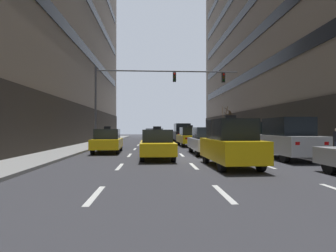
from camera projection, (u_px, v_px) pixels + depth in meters
The scene contains 41 objects.
ground_plane at pixel (185, 159), 14.89m from camera, with size 120.00×120.00×0.00m, color #38383D.
sidewalk_left at pixel (40, 158), 14.46m from camera, with size 2.65×80.00×0.14m, color gray.
sidewalk_right at pixel (322, 156), 15.32m from camera, with size 2.65×80.00×0.14m, color gray.
lane_stripe_l1_s2 at pixel (95, 195), 6.72m from camera, with size 0.16×2.00×0.01m, color silver.
lane_stripe_l1_s3 at pixel (120, 167), 11.71m from camera, with size 0.16×2.00×0.01m, color silver.
lane_stripe_l1_s4 at pixel (130, 155), 16.71m from camera, with size 0.16×2.00×0.01m, color silver.
lane_stripe_l1_s5 at pixel (135, 149), 21.70m from camera, with size 0.16×2.00×0.01m, color silver.
lane_stripe_l1_s6 at pixel (138, 145), 26.69m from camera, with size 0.16×2.00×0.01m, color silver.
lane_stripe_l1_s7 at pixel (141, 142), 31.68m from camera, with size 0.16×2.00×0.01m, color silver.
lane_stripe_l1_s8 at pixel (142, 141), 36.67m from camera, with size 0.16×2.00×0.01m, color silver.
lane_stripe_l1_s9 at pixel (143, 139), 41.67m from camera, with size 0.16×2.00×0.01m, color silver.
lane_stripe_l1_s10 at pixel (144, 138), 46.66m from camera, with size 0.16×2.00×0.01m, color silver.
lane_stripe_l2_s2 at pixel (223, 193), 6.90m from camera, with size 0.16×2.00×0.01m, color silver.
lane_stripe_l2_s3 at pixel (194, 166), 11.89m from camera, with size 0.16×2.00×0.01m, color silver.
lane_stripe_l2_s4 at pixel (182, 155), 16.88m from camera, with size 0.16×2.00×0.01m, color silver.
lane_stripe_l2_s5 at pixel (175, 149), 21.88m from camera, with size 0.16×2.00×0.01m, color silver.
lane_stripe_l2_s6 at pixel (171, 145), 26.87m from camera, with size 0.16×2.00×0.01m, color silver.
lane_stripe_l2_s7 at pixel (168, 142), 31.86m from camera, with size 0.16×2.00×0.01m, color silver.
lane_stripe_l2_s8 at pixel (166, 140), 36.85m from camera, with size 0.16×2.00×0.01m, color silver.
lane_stripe_l2_s9 at pixel (164, 139), 41.84m from camera, with size 0.16×2.00×0.01m, color silver.
lane_stripe_l2_s10 at pixel (163, 138), 46.84m from camera, with size 0.16×2.00×0.01m, color silver.
lane_stripe_l3_s3 at pixel (266, 165), 12.07m from camera, with size 0.16×2.00×0.01m, color silver.
lane_stripe_l3_s4 at pixel (233, 155), 17.06m from camera, with size 0.16×2.00×0.01m, color silver.
lane_stripe_l3_s5 at pixel (214, 149), 22.05m from camera, with size 0.16×2.00×0.01m, color silver.
lane_stripe_l3_s6 at pixel (203, 145), 27.05m from camera, with size 0.16×2.00×0.01m, color silver.
lane_stripe_l3_s7 at pixel (195, 142), 32.04m from camera, with size 0.16×2.00×0.01m, color silver.
lane_stripe_l3_s8 at pixel (190, 140), 37.03m from camera, with size 0.16×2.00×0.01m, color silver.
lane_stripe_l3_s9 at pixel (185, 139), 42.02m from camera, with size 0.16×2.00×0.01m, color silver.
lane_stripe_l3_s10 at pixel (182, 138), 47.01m from camera, with size 0.16×2.00×0.01m, color silver.
taxi_driving_0 at pixel (108, 141), 18.48m from camera, with size 1.97×4.35×1.78m.
taxi_driving_1 at pixel (231, 143), 11.63m from camera, with size 1.90×4.26×2.21m.
car_driving_2 at pixel (207, 141), 17.30m from camera, with size 1.92×4.57×1.71m.
car_driving_3 at pixel (154, 137), 25.82m from camera, with size 1.84×4.35×1.63m.
taxi_driving_4 at pixel (190, 137), 25.03m from camera, with size 2.10×4.70×1.93m.
taxi_driving_5 at pixel (157, 145), 14.62m from camera, with size 1.86×4.25×1.75m.
car_driving_6 at pixel (182, 133), 32.31m from camera, with size 2.01×4.61×2.21m.
car_parked_1 at pixel (287, 139), 14.48m from camera, with size 1.94×4.58×2.21m.
car_parked_2 at pixel (249, 136), 20.26m from camera, with size 1.92×4.36×2.09m.
car_parked_3 at pixel (228, 137), 26.05m from camera, with size 1.88×4.46×1.67m.
traffic_signal_0 at pixel (147, 87), 24.22m from camera, with size 12.74×0.35×6.97m.
street_tree_0 at pixel (229, 124), 32.81m from camera, with size 1.60×1.76×4.25m.
Camera 1 is at (-1.78, -14.82, 1.65)m, focal length 29.21 mm.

